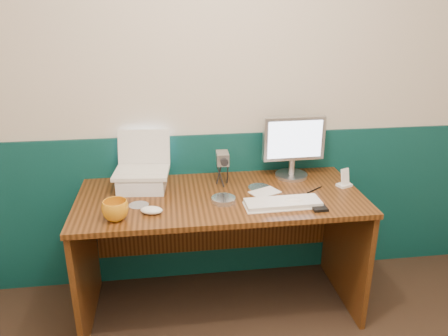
{
  "coord_description": "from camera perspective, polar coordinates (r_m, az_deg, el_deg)",
  "views": [
    {
      "loc": [
        -0.42,
        -0.84,
        1.77
      ],
      "look_at": [
        -0.14,
        1.23,
        0.97
      ],
      "focal_mm": 35.0,
      "sensor_mm": 36.0,
      "label": 1
    }
  ],
  "objects": [
    {
      "name": "desk",
      "position": [
        2.64,
        -0.44,
        -11.0
      ],
      "size": [
        1.6,
        0.7,
        0.75
      ],
      "primitive_type": "cube",
      "color": "#321A09",
      "rests_on": "ground"
    },
    {
      "name": "mug",
      "position": [
        2.24,
        -14.0,
        -5.39
      ],
      "size": [
        0.15,
        0.15,
        0.1
      ],
      "primitive_type": "imported",
      "rotation": [
        0.0,
        0.0,
        0.15
      ],
      "color": "orange",
      "rests_on": "desk"
    },
    {
      "name": "laptop_riser",
      "position": [
        2.57,
        -10.63,
        -1.77
      ],
      "size": [
        0.29,
        0.25,
        0.09
      ],
      "primitive_type": "cube",
      "rotation": [
        0.0,
        0.0,
        -0.1
      ],
      "color": "silver",
      "rests_on": "desk"
    },
    {
      "name": "cd_loose_b",
      "position": [
        2.57,
        4.63,
        -2.52
      ],
      "size": [
        0.13,
        0.13,
        0.0
      ],
      "primitive_type": "cylinder",
      "color": "#B2B8C3",
      "rests_on": "desk"
    },
    {
      "name": "cd_loose_a",
      "position": [
        2.39,
        -11.07,
        -4.76
      ],
      "size": [
        0.11,
        0.11,
        0.0
      ],
      "primitive_type": "cylinder",
      "color": "#B1B8C1",
      "rests_on": "desk"
    },
    {
      "name": "laptop",
      "position": [
        2.5,
        -10.89,
        1.9
      ],
      "size": [
        0.33,
        0.27,
        0.26
      ],
      "primitive_type": null,
      "rotation": [
        0.0,
        0.0,
        -0.1
      ],
      "color": "silver",
      "rests_on": "laptop_riser"
    },
    {
      "name": "cd_spindle",
      "position": [
        2.37,
        -0.08,
        -4.17
      ],
      "size": [
        0.13,
        0.13,
        0.03
      ],
      "primitive_type": "cylinder",
      "color": "silver",
      "rests_on": "desk"
    },
    {
      "name": "camcorder",
      "position": [
        2.56,
        -0.2,
        -0.11
      ],
      "size": [
        0.1,
        0.13,
        0.2
      ],
      "primitive_type": null,
      "rotation": [
        0.0,
        0.0,
        -0.04
      ],
      "color": "#A1A2A6",
      "rests_on": "desk"
    },
    {
      "name": "keyboard",
      "position": [
        2.35,
        7.69,
        -4.64
      ],
      "size": [
        0.41,
        0.14,
        0.02
      ],
      "primitive_type": "cube",
      "rotation": [
        0.0,
        0.0,
        0.03
      ],
      "color": "white",
      "rests_on": "desk"
    },
    {
      "name": "pen",
      "position": [
        2.57,
        11.73,
        -2.8
      ],
      "size": [
        0.11,
        0.08,
        0.01
      ],
      "primitive_type": "cylinder",
      "rotation": [
        0.0,
        1.57,
        0.62
      ],
      "color": "black",
      "rests_on": "desk"
    },
    {
      "name": "music_player",
      "position": [
        2.65,
        15.53,
        -1.07
      ],
      "size": [
        0.06,
        0.05,
        0.09
      ],
      "primitive_type": "cube",
      "rotation": [
        -0.17,
        0.0,
        0.41
      ],
      "color": "white",
      "rests_on": "dock"
    },
    {
      "name": "monitor",
      "position": [
        2.69,
        8.97,
        2.62
      ],
      "size": [
        0.38,
        0.12,
        0.38
      ],
      "primitive_type": null,
      "rotation": [
        0.0,
        0.0,
        0.03
      ],
      "color": "#B6B5BA",
      "rests_on": "desk"
    },
    {
      "name": "papers",
      "position": [
        2.5,
        5.35,
        -3.17
      ],
      "size": [
        0.19,
        0.17,
        0.0
      ],
      "primitive_type": "cube",
      "rotation": [
        0.0,
        0.0,
        0.44
      ],
      "color": "white",
      "rests_on": "desk"
    },
    {
      "name": "dock",
      "position": [
        2.67,
        15.42,
        -2.16
      ],
      "size": [
        0.1,
        0.09,
        0.01
      ],
      "primitive_type": "cube",
      "rotation": [
        0.0,
        0.0,
        0.41
      ],
      "color": "white",
      "rests_on": "desk"
    },
    {
      "name": "mouse_left",
      "position": [
        2.28,
        -9.45,
        -5.46
      ],
      "size": [
        0.13,
        0.09,
        0.04
      ],
      "primitive_type": "ellipsoid",
      "rotation": [
        0.0,
        0.0,
        -0.23
      ],
      "color": "white",
      "rests_on": "desk"
    },
    {
      "name": "wainscot",
      "position": [
        2.91,
        1.33,
        -5.01
      ],
      "size": [
        3.48,
        0.02,
        1.0
      ],
      "primitive_type": "cube",
      "color": "#073434",
      "rests_on": "ground"
    },
    {
      "name": "mouse_right",
      "position": [
        2.36,
        9.07,
        -4.39
      ],
      "size": [
        0.13,
        0.09,
        0.04
      ],
      "primitive_type": "ellipsoid",
      "rotation": [
        0.0,
        0.0,
        -0.14
      ],
      "color": "white",
      "rests_on": "desk"
    },
    {
      "name": "pda",
      "position": [
        2.37,
        12.11,
        -4.85
      ],
      "size": [
        0.08,
        0.13,
        0.02
      ],
      "primitive_type": "cube",
      "rotation": [
        0.0,
        0.0,
        0.04
      ],
      "color": "black",
      "rests_on": "desk"
    },
    {
      "name": "back_wall",
      "position": [
        2.68,
        1.42,
        9.71
      ],
      "size": [
        3.5,
        0.04,
        2.5
      ],
      "primitive_type": "cube",
      "color": "beige",
      "rests_on": "ground"
    }
  ]
}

